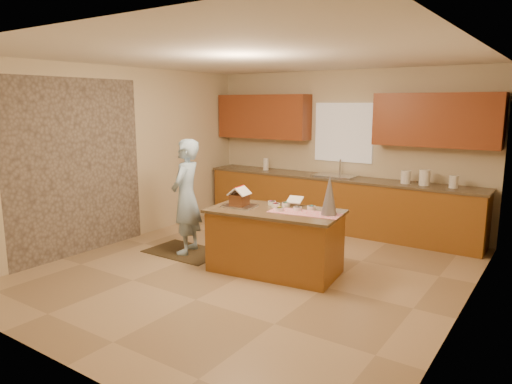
# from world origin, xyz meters

# --- Properties ---
(floor) EXTENTS (5.50, 5.50, 0.00)m
(floor) POSITION_xyz_m (0.00, 0.00, 0.00)
(floor) COLOR tan
(floor) RESTS_ON ground
(ceiling) EXTENTS (5.50, 5.50, 0.00)m
(ceiling) POSITION_xyz_m (0.00, 0.00, 2.70)
(ceiling) COLOR silver
(ceiling) RESTS_ON floor
(wall_back) EXTENTS (5.50, 5.50, 0.00)m
(wall_back) POSITION_xyz_m (0.00, 2.75, 1.35)
(wall_back) COLOR beige
(wall_back) RESTS_ON floor
(wall_front) EXTENTS (5.50, 5.50, 0.00)m
(wall_front) POSITION_xyz_m (0.00, -2.75, 1.35)
(wall_front) COLOR beige
(wall_front) RESTS_ON floor
(wall_left) EXTENTS (5.50, 5.50, 0.00)m
(wall_left) POSITION_xyz_m (-2.50, 0.00, 1.35)
(wall_left) COLOR beige
(wall_left) RESTS_ON floor
(wall_right) EXTENTS (5.50, 5.50, 0.00)m
(wall_right) POSITION_xyz_m (2.50, 0.00, 1.35)
(wall_right) COLOR beige
(wall_right) RESTS_ON floor
(stone_accent) EXTENTS (0.00, 2.50, 2.50)m
(stone_accent) POSITION_xyz_m (-2.48, -0.80, 1.25)
(stone_accent) COLOR gray
(stone_accent) RESTS_ON wall_left
(window_curtain) EXTENTS (1.05, 0.03, 1.00)m
(window_curtain) POSITION_xyz_m (0.00, 2.72, 1.65)
(window_curtain) COLOR white
(window_curtain) RESTS_ON wall_back
(back_counter_base) EXTENTS (4.80, 0.60, 0.88)m
(back_counter_base) POSITION_xyz_m (0.00, 2.45, 0.44)
(back_counter_base) COLOR brown
(back_counter_base) RESTS_ON floor
(back_counter_top) EXTENTS (4.85, 0.63, 0.04)m
(back_counter_top) POSITION_xyz_m (0.00, 2.45, 0.90)
(back_counter_top) COLOR brown
(back_counter_top) RESTS_ON back_counter_base
(upper_cabinet_left) EXTENTS (1.85, 0.35, 0.80)m
(upper_cabinet_left) POSITION_xyz_m (-1.55, 2.57, 1.90)
(upper_cabinet_left) COLOR #964320
(upper_cabinet_left) RESTS_ON wall_back
(upper_cabinet_right) EXTENTS (1.85, 0.35, 0.80)m
(upper_cabinet_right) POSITION_xyz_m (1.55, 2.57, 1.90)
(upper_cabinet_right) COLOR #964320
(upper_cabinet_right) RESTS_ON wall_back
(sink) EXTENTS (0.70, 0.45, 0.12)m
(sink) POSITION_xyz_m (0.00, 2.45, 0.89)
(sink) COLOR silver
(sink) RESTS_ON back_counter_top
(faucet) EXTENTS (0.03, 0.03, 0.28)m
(faucet) POSITION_xyz_m (0.00, 2.63, 1.06)
(faucet) COLOR silver
(faucet) RESTS_ON back_counter_top
(island_base) EXTENTS (1.69, 1.00, 0.78)m
(island_base) POSITION_xyz_m (0.25, 0.12, 0.39)
(island_base) COLOR brown
(island_base) RESTS_ON floor
(island_top) EXTENTS (1.77, 1.08, 0.04)m
(island_top) POSITION_xyz_m (0.25, 0.12, 0.80)
(island_top) COLOR brown
(island_top) RESTS_ON island_base
(table_runner) EXTENTS (0.93, 0.43, 0.01)m
(table_runner) POSITION_xyz_m (0.65, 0.17, 0.82)
(table_runner) COLOR red
(table_runner) RESTS_ON island_top
(baking_tray) EXTENTS (0.45, 0.35, 0.02)m
(baking_tray) POSITION_xyz_m (-0.23, 0.01, 0.83)
(baking_tray) COLOR silver
(baking_tray) RESTS_ON island_top
(cookbook) EXTENTS (0.21, 0.18, 0.08)m
(cookbook) POSITION_xyz_m (0.34, 0.47, 0.90)
(cookbook) COLOR white
(cookbook) RESTS_ON island_top
(tinsel_tree) EXTENTS (0.22, 0.22, 0.49)m
(tinsel_tree) POSITION_xyz_m (0.93, 0.25, 1.06)
(tinsel_tree) COLOR silver
(tinsel_tree) RESTS_ON island_top
(rug) EXTENTS (1.12, 0.73, 0.01)m
(rug) POSITION_xyz_m (-1.26, 0.06, 0.01)
(rug) COLOR black
(rug) RESTS_ON floor
(boy) EXTENTS (0.56, 0.69, 1.65)m
(boy) POSITION_xyz_m (-1.21, 0.06, 0.83)
(boy) COLOR #9CC0DD
(boy) RESTS_ON rug
(canister_a) EXTENTS (0.15, 0.15, 0.20)m
(canister_a) POSITION_xyz_m (1.18, 2.45, 1.02)
(canister_a) COLOR white
(canister_a) RESTS_ON back_counter_top
(canister_b) EXTENTS (0.16, 0.16, 0.24)m
(canister_b) POSITION_xyz_m (1.47, 2.45, 1.04)
(canister_b) COLOR white
(canister_b) RESTS_ON back_counter_top
(canister_c) EXTENTS (0.13, 0.13, 0.18)m
(canister_c) POSITION_xyz_m (1.89, 2.45, 1.01)
(canister_c) COLOR white
(canister_c) RESTS_ON back_counter_top
(paper_towel) EXTENTS (0.10, 0.10, 0.22)m
(paper_towel) POSITION_xyz_m (-1.41, 2.45, 1.03)
(paper_towel) COLOR white
(paper_towel) RESTS_ON back_counter_top
(gingerbread_house) EXTENTS (0.27, 0.28, 0.25)m
(gingerbread_house) POSITION_xyz_m (-0.23, 0.01, 0.94)
(gingerbread_house) COLOR brown
(gingerbread_house) RESTS_ON baking_tray
(candy_bowls) EXTENTS (0.68, 0.41, 0.05)m
(candy_bowls) POSITION_xyz_m (0.32, 0.28, 0.84)
(candy_bowls) COLOR #229663
(candy_bowls) RESTS_ON island_top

